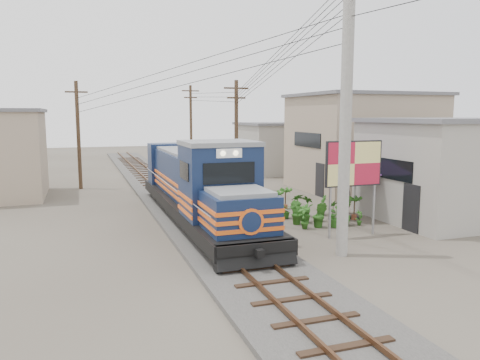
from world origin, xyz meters
name	(u,v)px	position (x,y,z in m)	size (l,w,h in m)	color
ground	(242,261)	(0.00, 0.00, 0.00)	(120.00, 120.00, 0.00)	#473F35
ballast	(180,205)	(0.00, 10.00, 0.08)	(3.60, 70.00, 0.16)	#595651
track	(180,201)	(0.00, 10.00, 0.26)	(1.15, 70.00, 0.12)	#51331E
locomotive	(198,187)	(0.00, 6.04, 1.65)	(2.76, 15.03, 3.72)	black
utility_pole_main	(346,110)	(3.50, -0.50, 5.00)	(0.40, 0.40, 10.00)	#9E9B93
wooden_pole_mid	(236,133)	(4.50, 14.00, 3.68)	(1.60, 0.24, 7.00)	#4C3826
wooden_pole_far	(191,125)	(4.80, 28.00, 3.93)	(1.60, 0.24, 7.50)	#4C3826
wooden_pole_left	(78,133)	(-5.00, 18.00, 3.68)	(1.60, 0.24, 7.00)	#4C3826
power_lines	(181,58)	(-0.14, 8.49, 7.56)	(9.65, 19.00, 3.30)	black
shophouse_front	(453,169)	(11.50, 3.00, 2.36)	(7.35, 6.30, 4.70)	gray
shophouse_mid	(362,142)	(12.50, 12.00, 3.11)	(8.40, 7.35, 6.20)	gray
shophouse_back	(279,147)	(11.00, 22.00, 2.11)	(6.30, 6.30, 4.20)	gray
billboard	(354,166)	(5.24, 1.62, 2.85)	(2.49, 0.17, 3.85)	#99999E
market_umbrella	(356,168)	(7.12, 4.38, 2.42)	(2.69, 2.69, 2.75)	black
vendor	(345,196)	(7.34, 5.58, 0.89)	(0.65, 0.42, 1.77)	black
plant_nursery	(316,212)	(5.08, 4.31, 0.49)	(3.35, 3.12, 1.14)	#275A19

